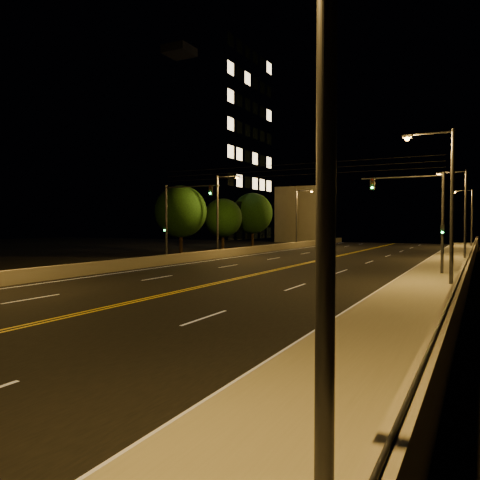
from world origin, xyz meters
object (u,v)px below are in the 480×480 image
at_px(streetlight_1, 446,196).
at_px(building_tower, 180,151).
at_px(streetlight_0, 297,84).
at_px(streetlight_6, 299,214).
at_px(streetlight_3, 469,214).
at_px(streetlight_5, 220,209).
at_px(tree_0, 181,211).
at_px(traffic_signal_right, 426,212).
at_px(traffic_signal_left, 176,215).
at_px(streetlight_2, 462,208).
at_px(tree_2, 252,213).
at_px(tree_1, 223,218).

height_order(streetlight_1, building_tower, building_tower).
height_order(streetlight_0, streetlight_6, same).
height_order(streetlight_3, streetlight_5, same).
bearing_deg(building_tower, tree_0, -55.03).
relative_size(streetlight_5, tree_0, 1.11).
bearing_deg(traffic_signal_right, traffic_signal_left, 180.00).
height_order(streetlight_1, streetlight_2, same).
bearing_deg(tree_0, streetlight_2, 12.69).
bearing_deg(tree_0, streetlight_6, 77.80).
height_order(streetlight_1, streetlight_6, same).
relative_size(streetlight_1, building_tower, 0.27).
distance_m(streetlight_2, building_tower, 42.09).
relative_size(traffic_signal_left, building_tower, 0.22).
distance_m(streetlight_3, streetlight_5, 38.78).
height_order(streetlight_2, traffic_signal_left, streetlight_2).
relative_size(traffic_signal_left, tree_2, 0.86).
relative_size(streetlight_3, tree_1, 1.26).
bearing_deg(streetlight_6, tree_2, -140.47).
distance_m(streetlight_0, traffic_signal_left, 33.49).
bearing_deg(tree_0, tree_1, 92.89).
bearing_deg(streetlight_3, streetlight_5, -123.47).
bearing_deg(traffic_signal_right, streetlight_6, 122.58).
bearing_deg(tree_1, streetlight_5, -61.73).
height_order(streetlight_2, streetlight_6, same).
xyz_separation_m(streetlight_5, tree_0, (-4.77, 0.10, -0.14)).
distance_m(streetlight_6, tree_1, 13.48).
height_order(streetlight_5, streetlight_6, same).
bearing_deg(streetlight_5, traffic_signal_left, -83.33).
bearing_deg(streetlight_0, streetlight_2, 90.00).
height_order(building_tower, tree_2, building_tower).
xyz_separation_m(streetlight_1, traffic_signal_left, (-20.33, 5.25, -0.69)).
height_order(traffic_signal_right, building_tower, building_tower).
xyz_separation_m(streetlight_2, traffic_signal_right, (-1.45, -15.01, -0.69)).
bearing_deg(tree_2, streetlight_2, -24.17).
bearing_deg(tree_2, tree_0, -88.73).
relative_size(streetlight_2, tree_0, 1.11).
bearing_deg(streetlight_1, streetlight_0, -90.00).
xyz_separation_m(tree_0, tree_1, (-0.49, 9.69, -0.55)).
bearing_deg(streetlight_5, building_tower, 133.65).
bearing_deg(tree_1, streetlight_3, 40.26).
relative_size(streetlight_2, traffic_signal_right, 1.25).
distance_m(traffic_signal_right, traffic_signal_left, 18.88).
height_order(streetlight_6, building_tower, building_tower).
relative_size(building_tower, tree_0, 4.07).
distance_m(tree_0, tree_2, 17.82).
bearing_deg(streetlight_0, tree_2, 116.38).
relative_size(streetlight_0, streetlight_1, 1.00).
bearing_deg(streetlight_6, traffic_signal_right, -57.42).
distance_m(streetlight_6, traffic_signal_right, 37.02).
height_order(streetlight_6, traffic_signal_right, streetlight_6).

